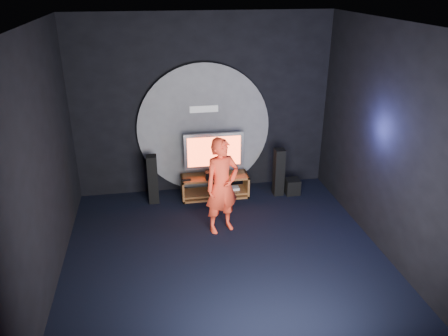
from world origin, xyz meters
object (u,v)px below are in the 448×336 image
at_px(subwoofer, 292,186).
at_px(player, 222,186).
at_px(tower_speaker_right, 279,172).
at_px(media_console, 215,187).
at_px(tower_speaker_left, 153,179).
at_px(tv, 214,152).

relative_size(subwoofer, player, 0.19).
bearing_deg(player, tower_speaker_right, 20.70).
height_order(media_console, tower_speaker_left, tower_speaker_left).
bearing_deg(tv, subwoofer, -7.60).
xyz_separation_m(subwoofer, player, (-1.63, -1.12, 0.68)).
distance_m(tower_speaker_left, tower_speaker_right, 2.48).
bearing_deg(tower_speaker_right, subwoofer, -4.54).
relative_size(media_console, tower_speaker_left, 1.37).
relative_size(tv, player, 0.69).
distance_m(media_console, subwoofer, 1.56).
bearing_deg(media_console, tv, 96.27).
distance_m(media_console, tower_speaker_left, 1.25).
xyz_separation_m(media_console, tower_speaker_right, (1.26, -0.12, 0.29)).
height_order(tower_speaker_left, subwoofer, tower_speaker_left).
relative_size(tower_speaker_right, player, 0.58).
xyz_separation_m(media_console, subwoofer, (1.55, -0.14, -0.04)).
bearing_deg(tower_speaker_left, tv, 4.60).
xyz_separation_m(tv, tower_speaker_right, (1.27, -0.19, -0.44)).
bearing_deg(media_console, subwoofer, -5.19).
distance_m(tower_speaker_right, subwoofer, 0.44).
bearing_deg(subwoofer, tower_speaker_right, 175.46).
relative_size(tv, subwoofer, 3.74).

